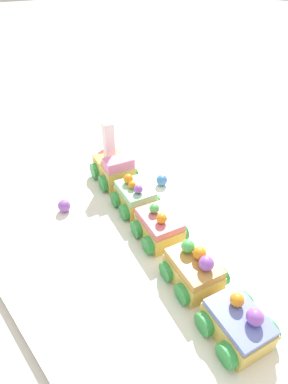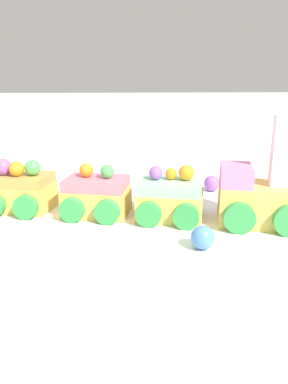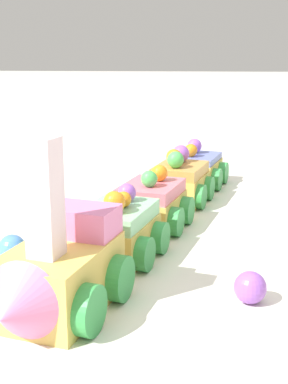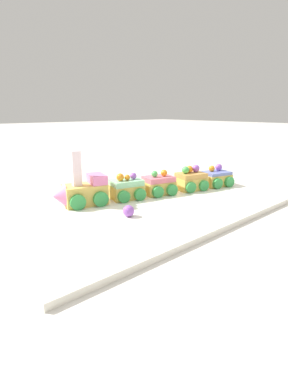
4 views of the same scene
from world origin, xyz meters
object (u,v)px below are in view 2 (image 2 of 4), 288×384
at_px(cake_train_locomotive, 269,199).
at_px(gumball_purple, 212,183).
at_px(cake_car_mint, 170,199).
at_px(gumball_blue, 203,237).
at_px(cake_car_caramel, 21,191).
at_px(cake_car_strawberry, 97,196).

distance_m(cake_train_locomotive, gumball_purple, 0.14).
bearing_deg(cake_car_mint, gumball_blue, -63.90).
bearing_deg(cake_car_caramel, cake_car_mint, 0.17).
height_order(cake_car_strawberry, gumball_blue, cake_car_strawberry).
bearing_deg(cake_car_strawberry, gumball_blue, -31.96).
bearing_deg(cake_train_locomotive, cake_car_caramel, -179.94).
bearing_deg(gumball_blue, cake_car_strawberry, 133.90).
bearing_deg(cake_car_caramel, gumball_purple, 27.13).
distance_m(cake_train_locomotive, cake_car_strawberry, 0.21).
height_order(cake_car_strawberry, cake_car_caramel, cake_car_caramel).
relative_size(cake_car_mint, gumball_purple, 3.80).
relative_size(cake_car_mint, cake_car_strawberry, 1.00).
bearing_deg(cake_train_locomotive, gumball_purple, 116.63).
height_order(cake_train_locomotive, cake_car_mint, cake_train_locomotive).
relative_size(cake_train_locomotive, gumball_purple, 5.45).
height_order(cake_car_mint, cake_car_caramel, cake_car_caramel).
height_order(cake_train_locomotive, gumball_purple, cake_train_locomotive).
height_order(cake_car_caramel, gumball_blue, cake_car_caramel).
relative_size(cake_train_locomotive, cake_car_mint, 1.43).
bearing_deg(cake_train_locomotive, cake_car_strawberry, 179.96).
distance_m(cake_train_locomotive, cake_car_mint, 0.11).
distance_m(cake_car_mint, cake_car_strawberry, 0.09).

